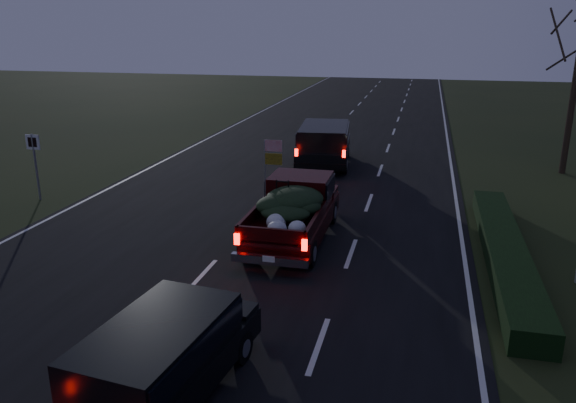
% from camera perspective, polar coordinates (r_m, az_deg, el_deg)
% --- Properties ---
extents(ground, '(120.00, 120.00, 0.00)m').
position_cam_1_polar(ground, '(14.92, -8.86, -7.62)').
color(ground, black).
rests_on(ground, ground).
extents(road_asphalt, '(14.00, 120.00, 0.02)m').
position_cam_1_polar(road_asphalt, '(14.91, -8.86, -7.58)').
color(road_asphalt, black).
rests_on(road_asphalt, ground).
extents(hedge_row, '(1.00, 10.00, 0.60)m').
position_cam_1_polar(hedge_row, '(16.72, 21.15, -4.71)').
color(hedge_row, black).
rests_on(hedge_row, ground).
extents(route_sign, '(0.55, 0.08, 2.50)m').
position_cam_1_polar(route_sign, '(22.75, -24.35, 4.18)').
color(route_sign, gray).
rests_on(route_sign, ground).
extents(pickup_truck, '(2.02, 5.21, 2.73)m').
position_cam_1_polar(pickup_truck, '(16.92, 0.62, -0.62)').
color(pickup_truck, '#310607').
rests_on(pickup_truck, ground).
extents(lead_suv, '(2.79, 5.57, 1.54)m').
position_cam_1_polar(lead_suv, '(26.28, 3.70, 6.20)').
color(lead_suv, black).
rests_on(lead_suv, ground).
extents(rear_suv, '(2.25, 4.44, 1.23)m').
position_cam_1_polar(rear_suv, '(10.14, -12.77, -14.77)').
color(rear_suv, black).
rests_on(rear_suv, ground).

